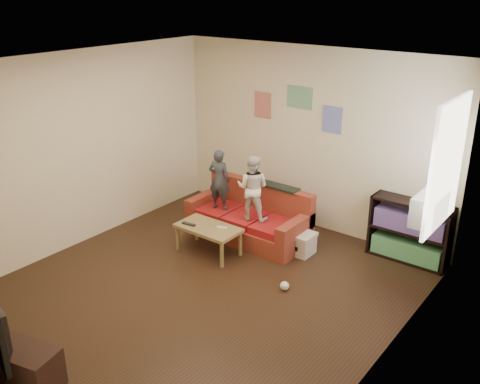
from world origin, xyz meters
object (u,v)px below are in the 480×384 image
Objects in this scene: bookshelf at (409,234)px; child_a at (219,180)px; child_b at (253,188)px; television at (0,317)px; coffee_table at (208,230)px; file_box at (298,242)px; tv_stand at (9,361)px; sofa at (251,219)px.

child_a is at bearing -161.64° from bookshelf.
child_b is 0.93× the size of television.
child_b is 2.20m from bookshelf.
child_b is 0.85m from coffee_table.
tv_stand reaches higher than file_box.
sofa is 0.84m from file_box.
tv_stand is (0.46, -3.70, -0.63)m from child_a.
child_a is at bearing 112.07° from television.
television is (-0.83, -3.83, 0.53)m from file_box.
sofa is 0.80m from coffee_table.
file_box is at bearing 173.08° from child_a.
bookshelf is 1.00× the size of tv_stand.
bookshelf is at bearing 80.05° from television.
coffee_table is (0.31, -0.62, -0.49)m from child_a.
sofa is 0.62m from child_b.
sofa is 1.68× the size of bookshelf.
bookshelf reaches higher than sofa.
television reaches higher than sofa.
sofa is at bearing 79.75° from coffee_table.
sofa is 0.74m from child_a.
child_b is at bearing 74.18° from tv_stand.
tv_stand is (-0.14, -3.70, -0.65)m from child_b.
file_box is at bearing 173.08° from child_b.
television is (-2.11, -4.55, 0.31)m from bookshelf.
child_b is at bearing 102.80° from television.
bookshelf reaches higher than tv_stand.
bookshelf is 1.49m from file_box.
child_a is 2.75m from bookshelf.
bookshelf is (2.26, 1.48, 0.04)m from coffee_table.
coffee_table is 3.09m from television.
child_a is 2.06× the size of file_box.
child_b is (0.60, 0.00, 0.02)m from child_a.
sofa reaches higher than coffee_table.
coffee_table is 1.25m from file_box.
sofa is at bearing -161.91° from bookshelf.
sofa is 1.95× the size of child_a.
sofa is at bearing 178.36° from file_box.
child_b is 1.07× the size of coffee_table.
television is (0.15, -3.07, 0.35)m from coffee_table.
child_b is at bearing 65.07° from coffee_table.
sofa is 4.02× the size of file_box.
bookshelf is 5.03m from television.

